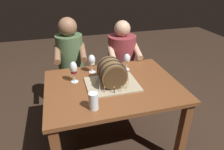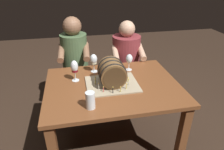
% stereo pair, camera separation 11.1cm
% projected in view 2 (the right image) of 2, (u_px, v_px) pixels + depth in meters
% --- Properties ---
extents(ground_plane, '(8.00, 8.00, 0.00)m').
position_uv_depth(ground_plane, '(113.00, 142.00, 2.17)').
color(ground_plane, '#332319').
extents(dining_table, '(1.21, 0.90, 0.73)m').
position_uv_depth(dining_table, '(113.00, 95.00, 1.89)').
color(dining_table, brown).
rests_on(dining_table, ground).
extents(barrel_cake, '(0.47, 0.37, 0.25)m').
position_uv_depth(barrel_cake, '(112.00, 74.00, 1.78)').
color(barrel_cake, tan).
rests_on(barrel_cake, dining_table).
extents(wine_glass_red, '(0.07, 0.07, 0.21)m').
position_uv_depth(wine_glass_red, '(74.00, 67.00, 1.84)').
color(wine_glass_red, white).
rests_on(wine_glass_red, dining_table).
extents(wine_glass_empty, '(0.07, 0.07, 0.17)m').
position_uv_depth(wine_glass_empty, '(129.00, 59.00, 2.05)').
color(wine_glass_empty, white).
rests_on(wine_glass_empty, dining_table).
extents(wine_glass_white, '(0.07, 0.07, 0.19)m').
position_uv_depth(wine_glass_white, '(94.00, 60.00, 2.01)').
color(wine_glass_white, white).
rests_on(wine_glass_white, dining_table).
extents(beer_pint, '(0.07, 0.07, 0.14)m').
position_uv_depth(beer_pint, '(90.00, 101.00, 1.50)').
color(beer_pint, white).
rests_on(beer_pint, dining_table).
extents(person_seated_left, '(0.36, 0.46, 1.21)m').
position_uv_depth(person_seated_left, '(76.00, 71.00, 2.48)').
color(person_seated_left, '#2A3A24').
rests_on(person_seated_left, ground).
extents(person_seated_right, '(0.41, 0.49, 1.13)m').
position_uv_depth(person_seated_right, '(126.00, 68.00, 2.60)').
color(person_seated_right, '#4C1B1E').
rests_on(person_seated_right, ground).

